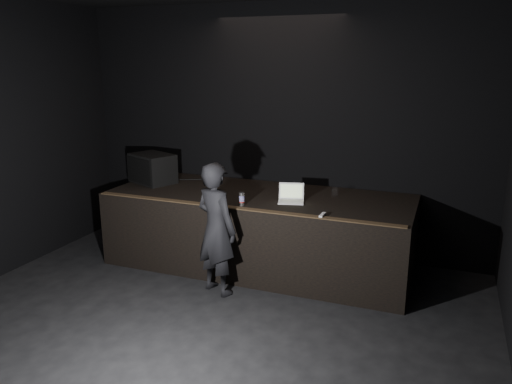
{
  "coord_description": "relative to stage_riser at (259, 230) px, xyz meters",
  "views": [
    {
      "loc": [
        2.28,
        -3.23,
        2.71
      ],
      "look_at": [
        0.12,
        2.3,
        1.15
      ],
      "focal_mm": 35.0,
      "sensor_mm": 36.0,
      "label": 1
    }
  ],
  "objects": [
    {
      "name": "laptop",
      "position": [
        0.5,
        -0.18,
        0.56
      ],
      "size": [
        0.38,
        0.35,
        0.22
      ],
      "rotation": [
        0.0,
        0.0,
        0.27
      ],
      "color": "white",
      "rests_on": "stage_riser"
    },
    {
      "name": "stage_monitor",
      "position": [
        -1.67,
        0.05,
        0.71
      ],
      "size": [
        0.75,
        0.66,
        0.42
      ],
      "rotation": [
        0.0,
        0.0,
        -0.41
      ],
      "color": "black",
      "rests_on": "stage_riser"
    },
    {
      "name": "riser_lip",
      "position": [
        0.0,
        -0.71,
        0.51
      ],
      "size": [
        3.92,
        0.1,
        0.01
      ],
      "primitive_type": "cube",
      "color": "brown",
      "rests_on": "stage_riser"
    },
    {
      "name": "wii_remote",
      "position": [
        1.02,
        -0.65,
        0.52
      ],
      "size": [
        0.04,
        0.17,
        0.03
      ],
      "primitive_type": "cube",
      "rotation": [
        0.0,
        0.0,
        -0.04
      ],
      "color": "white",
      "rests_on": "stage_riser"
    },
    {
      "name": "room_walls",
      "position": [
        0.0,
        -2.73,
        1.52
      ],
      "size": [
        6.1,
        7.1,
        3.52
      ],
      "color": "black",
      "rests_on": "ground"
    },
    {
      "name": "stage_riser",
      "position": [
        0.0,
        0.0,
        0.0
      ],
      "size": [
        4.0,
        1.5,
        1.0
      ],
      "primitive_type": "cube",
      "color": "black",
      "rests_on": "ground"
    },
    {
      "name": "person",
      "position": [
        -0.18,
        -0.95,
        0.3
      ],
      "size": [
        0.68,
        0.57,
        1.6
      ],
      "primitive_type": "imported",
      "rotation": [
        0.0,
        0.0,
        2.75
      ],
      "color": "black",
      "rests_on": "ground"
    },
    {
      "name": "cable",
      "position": [
        -1.45,
        0.29,
        0.51
      ],
      "size": [
        0.75,
        0.35,
        0.02
      ],
      "primitive_type": "cylinder",
      "rotation": [
        0.0,
        1.57,
        0.42
      ],
      "color": "black",
      "rests_on": "stage_riser"
    },
    {
      "name": "plastic_cup",
      "position": [
        0.96,
        0.28,
        0.56
      ],
      "size": [
        0.09,
        0.09,
        0.11
      ],
      "primitive_type": "cylinder",
      "color": "white",
      "rests_on": "stage_riser"
    },
    {
      "name": "ground",
      "position": [
        0.0,
        -2.73,
        -0.5
      ],
      "size": [
        7.0,
        7.0,
        0.0
      ],
      "primitive_type": "plane",
      "color": "black",
      "rests_on": "ground"
    },
    {
      "name": "beer_can",
      "position": [
        -0.01,
        -0.57,
        0.58
      ],
      "size": [
        0.07,
        0.07,
        0.16
      ],
      "color": "silver",
      "rests_on": "stage_riser"
    }
  ]
}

